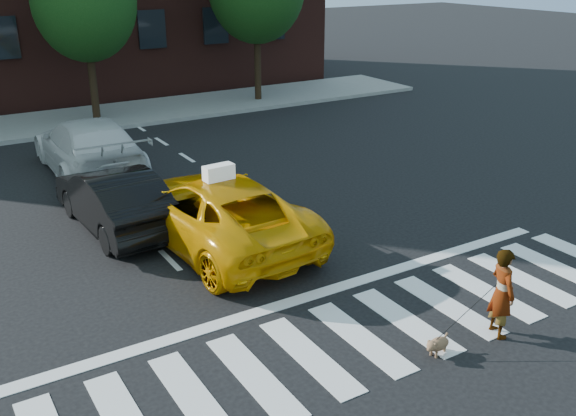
{
  "coord_description": "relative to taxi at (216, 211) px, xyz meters",
  "views": [
    {
      "loc": [
        -5.79,
        -7.16,
        5.93
      ],
      "look_at": [
        0.6,
        3.27,
        1.1
      ],
      "focal_mm": 40.0,
      "sensor_mm": 36.0,
      "label": 1
    }
  ],
  "objects": [
    {
      "name": "woman",
      "position": [
        2.4,
        -5.77,
        0.01
      ],
      "size": [
        0.52,
        0.65,
        1.56
      ],
      "primitive_type": "imported",
      "rotation": [
        0.0,
        0.0,
        1.29
      ],
      "color": "#999999",
      "rests_on": "ground"
    },
    {
      "name": "dog",
      "position": [
        1.11,
        -5.69,
        -0.58
      ],
      "size": [
        0.55,
        0.3,
        0.32
      ],
      "rotation": [
        0.0,
        0.0,
        0.23
      ],
      "color": "brown",
      "rests_on": "ground"
    },
    {
      "name": "stop_line",
      "position": [
        0.37,
        -3.07,
        -0.76
      ],
      "size": [
        12.0,
        0.3,
        0.01
      ],
      "primitive_type": "cube",
      "color": "silver",
      "rests_on": "ground"
    },
    {
      "name": "taxi",
      "position": [
        0.0,
        0.0,
        0.0
      ],
      "size": [
        2.91,
        5.69,
        1.54
      ],
      "primitive_type": "imported",
      "rotation": [
        0.0,
        0.0,
        3.21
      ],
      "color": "#D68E04",
      "rests_on": "ground"
    },
    {
      "name": "white_suv",
      "position": [
        -1.03,
        6.25,
        0.05
      ],
      "size": [
        2.43,
        5.72,
        1.64
      ],
      "primitive_type": "imported",
      "rotation": [
        0.0,
        0.0,
        3.12
      ],
      "color": "silver",
      "rests_on": "ground"
    },
    {
      "name": "taxi_sign",
      "position": [
        0.0,
        -0.2,
        0.93
      ],
      "size": [
        0.67,
        0.32,
        0.32
      ],
      "primitive_type": "cube",
      "rotation": [
        0.0,
        0.0,
        3.21
      ],
      "color": "white",
      "rests_on": "taxi"
    },
    {
      "name": "sidewalk_far",
      "position": [
        0.37,
        12.83,
        -0.69
      ],
      "size": [
        30.0,
        4.0,
        0.15
      ],
      "primitive_type": "cube",
      "color": "slate",
      "rests_on": "ground"
    },
    {
      "name": "ground",
      "position": [
        0.37,
        -4.67,
        -0.77
      ],
      "size": [
        120.0,
        120.0,
        0.0
      ],
      "primitive_type": "plane",
      "color": "black",
      "rests_on": "ground"
    },
    {
      "name": "crosswalk",
      "position": [
        0.37,
        -4.67,
        -0.76
      ],
      "size": [
        13.0,
        2.4,
        0.01
      ],
      "primitive_type": "cube",
      "color": "silver",
      "rests_on": "ground"
    },
    {
      "name": "black_sedan",
      "position": [
        -1.63,
        2.0,
        -0.05
      ],
      "size": [
        1.76,
        4.43,
        1.44
      ],
      "primitive_type": "imported",
      "rotation": [
        0.0,
        0.0,
        3.2
      ],
      "color": "black",
      "rests_on": "ground"
    }
  ]
}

